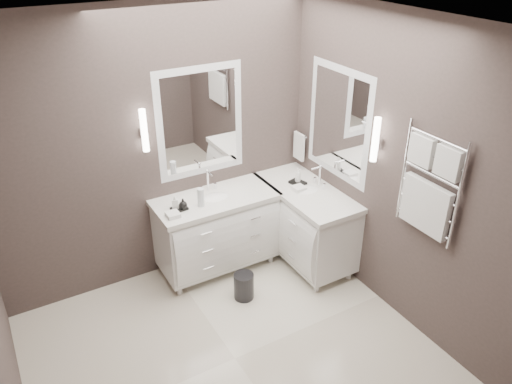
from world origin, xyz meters
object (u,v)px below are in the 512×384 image
vanity_back (217,228)px  vanity_right (305,220)px  waste_bin (244,286)px  towel_ladder (429,190)px

vanity_back → vanity_right: 0.93m
vanity_back → waste_bin: vanity_back is taller
vanity_right → waste_bin: 0.98m
vanity_right → towel_ladder: towel_ladder is taller
vanity_back → waste_bin: 0.67m
vanity_right → vanity_back: bearing=159.6°
vanity_back → vanity_right: (0.88, -0.33, 0.00)m
towel_ladder → waste_bin: 1.97m
waste_bin → vanity_right: bearing=15.9°
vanity_back → waste_bin: (-0.00, -0.58, -0.35)m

